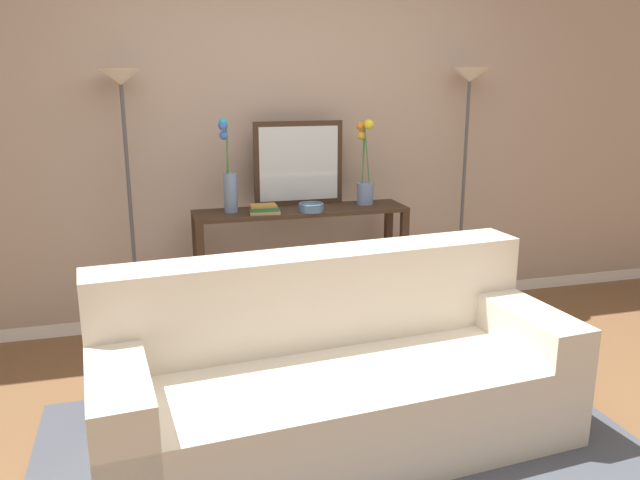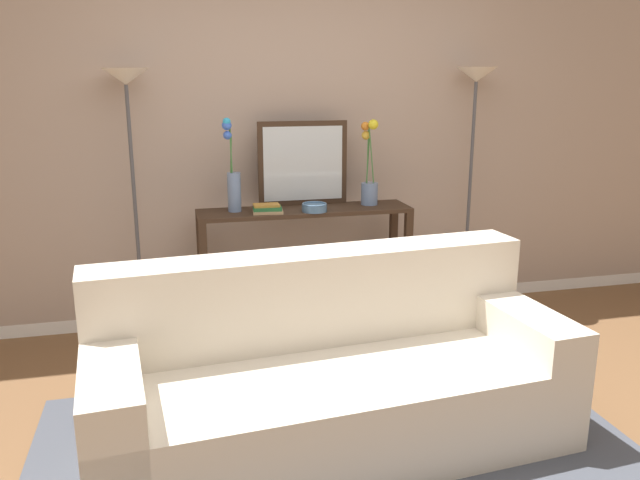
% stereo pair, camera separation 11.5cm
% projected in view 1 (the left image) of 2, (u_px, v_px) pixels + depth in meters
% --- Properties ---
extents(ground_plane, '(16.00, 16.00, 0.02)m').
position_uv_depth(ground_plane, '(372.00, 454.00, 2.99)').
color(ground_plane, brown).
extents(back_wall, '(12.00, 0.15, 2.94)m').
position_uv_depth(back_wall, '(280.00, 113.00, 4.42)').
color(back_wall, white).
rests_on(back_wall, ground).
extents(area_rug, '(2.81, 1.74, 0.01)m').
position_uv_depth(area_rug, '(345.00, 455.00, 2.95)').
color(area_rug, '#474C56').
rests_on(area_rug, ground).
extents(couch, '(2.27, 1.06, 0.88)m').
position_uv_depth(couch, '(334.00, 380.00, 3.03)').
color(couch, beige).
rests_on(couch, ground).
extents(console_table, '(1.43, 0.34, 0.85)m').
position_uv_depth(console_table, '(301.00, 247.00, 4.31)').
color(console_table, '#382619').
rests_on(console_table, ground).
extents(floor_lamp_left, '(0.28, 0.28, 1.76)m').
position_uv_depth(floor_lamp_left, '(125.00, 131.00, 3.92)').
color(floor_lamp_left, '#4C4C51').
rests_on(floor_lamp_left, ground).
extents(floor_lamp_right, '(0.28, 0.28, 1.77)m').
position_uv_depth(floor_lamp_right, '(467.00, 122.00, 4.53)').
color(floor_lamp_right, '#4C4C51').
rests_on(floor_lamp_right, ground).
extents(wall_mirror, '(0.61, 0.02, 0.57)m').
position_uv_depth(wall_mirror, '(299.00, 164.00, 4.31)').
color(wall_mirror, '#382619').
rests_on(wall_mirror, console_table).
extents(vase_tall_flowers, '(0.11, 0.09, 0.61)m').
position_uv_depth(vase_tall_flowers, '(229.00, 178.00, 4.09)').
color(vase_tall_flowers, '#6B84AD').
rests_on(vase_tall_flowers, console_table).
extents(vase_short_flowers, '(0.12, 0.13, 0.58)m').
position_uv_depth(vase_short_flowers, '(365.00, 176.00, 4.35)').
color(vase_short_flowers, '#6B84AD').
rests_on(vase_short_flowers, console_table).
extents(fruit_bowl, '(0.16, 0.16, 0.06)m').
position_uv_depth(fruit_bowl, '(311.00, 207.00, 4.16)').
color(fruit_bowl, '#4C7093').
rests_on(fruit_bowl, console_table).
extents(book_stack, '(0.21, 0.15, 0.06)m').
position_uv_depth(book_stack, '(264.00, 209.00, 4.10)').
color(book_stack, tan).
rests_on(book_stack, console_table).
extents(book_row_under_console, '(0.22, 0.17, 0.12)m').
position_uv_depth(book_row_under_console, '(235.00, 327.00, 4.32)').
color(book_row_under_console, '#1E7075').
rests_on(book_row_under_console, ground).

